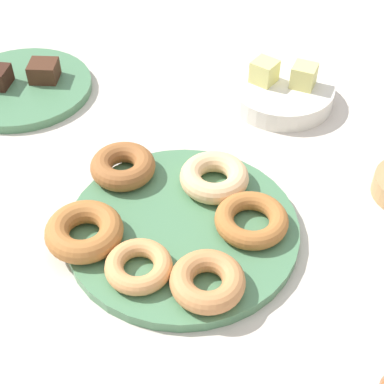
# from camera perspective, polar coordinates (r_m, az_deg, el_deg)

# --- Properties ---
(ground_plane) EXTENTS (2.40, 2.40, 0.00)m
(ground_plane) POSITION_cam_1_polar(r_m,az_deg,el_deg) (0.73, -0.93, -4.07)
(ground_plane) COLOR beige
(donut_plate) EXTENTS (0.29, 0.29, 0.02)m
(donut_plate) POSITION_cam_1_polar(r_m,az_deg,el_deg) (0.72, -0.93, -3.67)
(donut_plate) COLOR #4C7F56
(donut_plate) RESTS_ON ground_plane
(donut_0) EXTENTS (0.11, 0.11, 0.03)m
(donut_0) POSITION_cam_1_polar(r_m,az_deg,el_deg) (0.64, 1.56, -8.91)
(donut_0) COLOR #C6844C
(donut_0) RESTS_ON donut_plate
(donut_1) EXTENTS (0.13, 0.13, 0.03)m
(donut_1) POSITION_cam_1_polar(r_m,az_deg,el_deg) (0.76, 2.24, 1.49)
(donut_1) COLOR #EABC84
(donut_1) RESTS_ON donut_plate
(donut_2) EXTENTS (0.11, 0.11, 0.02)m
(donut_2) POSITION_cam_1_polar(r_m,az_deg,el_deg) (0.66, -5.36, -7.41)
(donut_2) COLOR tan
(donut_2) RESTS_ON donut_plate
(donut_3) EXTENTS (0.12, 0.12, 0.03)m
(donut_3) POSITION_cam_1_polar(r_m,az_deg,el_deg) (0.78, -6.93, 2.58)
(donut_3) COLOR #995B2D
(donut_3) RESTS_ON donut_plate
(donut_4) EXTENTS (0.11, 0.11, 0.03)m
(donut_4) POSITION_cam_1_polar(r_m,az_deg,el_deg) (0.70, -10.73, -3.88)
(donut_4) COLOR #AD6B33
(donut_4) RESTS_ON donut_plate
(donut_5) EXTENTS (0.11, 0.11, 0.02)m
(donut_5) POSITION_cam_1_polar(r_m,az_deg,el_deg) (0.71, 5.97, -2.80)
(donut_5) COLOR #AD6B33
(donut_5) RESTS_ON donut_plate
(cake_plate) EXTENTS (0.23, 0.23, 0.01)m
(cake_plate) POSITION_cam_1_polar(r_m,az_deg,el_deg) (1.00, -16.66, 9.98)
(cake_plate) COLOR #4C7F56
(cake_plate) RESTS_ON ground_plane
(brownie_far) EXTENTS (0.06, 0.06, 0.03)m
(brownie_far) POSITION_cam_1_polar(r_m,az_deg,el_deg) (0.99, -14.60, 11.65)
(brownie_far) COLOR #472819
(brownie_far) RESTS_ON cake_plate
(fruit_bowl) EXTENTS (0.17, 0.17, 0.03)m
(fruit_bowl) POSITION_cam_1_polar(r_m,az_deg,el_deg) (0.94, 8.95, 9.69)
(fruit_bowl) COLOR silver
(fruit_bowl) RESTS_ON ground_plane
(melon_chunk_left) EXTENTS (0.04, 0.04, 0.04)m
(melon_chunk_left) POSITION_cam_1_polar(r_m,az_deg,el_deg) (0.93, 7.44, 11.82)
(melon_chunk_left) COLOR #DBD67A
(melon_chunk_left) RESTS_ON fruit_bowl
(melon_chunk_right) EXTENTS (0.04, 0.04, 0.04)m
(melon_chunk_right) POSITION_cam_1_polar(r_m,az_deg,el_deg) (0.93, 11.13, 11.34)
(melon_chunk_right) COLOR #DBD67A
(melon_chunk_right) RESTS_ON fruit_bowl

